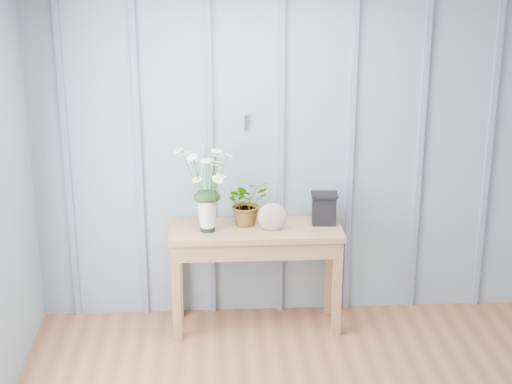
{
  "coord_description": "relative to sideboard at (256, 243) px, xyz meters",
  "views": [
    {
      "loc": [
        -0.74,
        -3.09,
        2.69
      ],
      "look_at": [
        -0.44,
        1.94,
        1.03
      ],
      "focal_mm": 55.0,
      "sensor_mm": 36.0,
      "label": 1
    }
  ],
  "objects": [
    {
      "name": "spider_plant",
      "position": [
        -0.06,
        0.08,
        0.28
      ],
      "size": [
        0.36,
        0.34,
        0.32
      ],
      "primitive_type": "imported",
      "rotation": [
        0.0,
        0.0,
        0.38
      ],
      "color": "#163214",
      "rests_on": "sideboard"
    },
    {
      "name": "room_shell",
      "position": [
        0.44,
        -1.08,
        1.35
      ],
      "size": [
        4.0,
        4.5,
        2.5
      ],
      "color": "#8A9EAC",
      "rests_on": "ground"
    },
    {
      "name": "sideboard",
      "position": [
        0.0,
        0.0,
        0.0
      ],
      "size": [
        1.2,
        0.45,
        0.75
      ],
      "color": "#9B6F49",
      "rests_on": "ground"
    },
    {
      "name": "daisy_vase",
      "position": [
        -0.33,
        -0.04,
        0.52
      ],
      "size": [
        0.45,
        0.35,
        0.64
      ],
      "color": "black",
      "rests_on": "sideboard"
    },
    {
      "name": "carved_box",
      "position": [
        0.48,
        0.06,
        0.23
      ],
      "size": [
        0.19,
        0.16,
        0.23
      ],
      "color": "black",
      "rests_on": "sideboard"
    },
    {
      "name": "felt_disc_vessel",
      "position": [
        0.11,
        -0.06,
        0.21
      ],
      "size": [
        0.2,
        0.07,
        0.2
      ],
      "primitive_type": "ellipsoid",
      "rotation": [
        0.0,
        0.0,
        -0.06
      ],
      "color": "#854569",
      "rests_on": "sideboard"
    }
  ]
}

